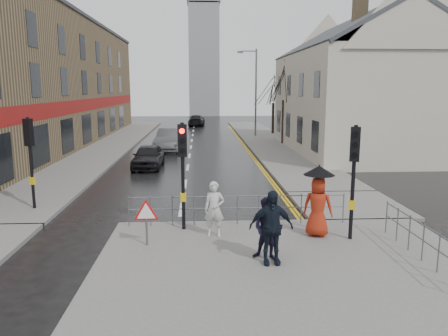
{
  "coord_description": "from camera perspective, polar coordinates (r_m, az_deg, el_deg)",
  "views": [
    {
      "loc": [
        0.76,
        -13.23,
        4.57
      ],
      "look_at": [
        1.72,
        4.53,
        1.32
      ],
      "focal_mm": 35.0,
      "sensor_mm": 36.0,
      "label": 1
    }
  ],
  "objects": [
    {
      "name": "left_pavement",
      "position": [
        37.22,
        -14.36,
        3.11
      ],
      "size": [
        4.0,
        44.0,
        0.14
      ],
      "primitive_type": "cube",
      "color": "#605E5B",
      "rests_on": "ground"
    },
    {
      "name": "tree_near",
      "position": [
        35.87,
        7.86,
        11.19
      ],
      "size": [
        2.4,
        2.4,
        6.58
      ],
      "color": "black",
      "rests_on": "right_pavement"
    },
    {
      "name": "building_right_cream",
      "position": [
        33.19,
        16.96,
        10.3
      ],
      "size": [
        9.0,
        16.4,
        10.1
      ],
      "color": "#B3AC9C",
      "rests_on": "ground"
    },
    {
      "name": "guard_railing_side",
      "position": [
        12.52,
        24.62,
        -7.93
      ],
      "size": [
        0.04,
        4.54,
        1.0
      ],
      "color": "#595B5E",
      "rests_on": "near_pavement"
    },
    {
      "name": "warning_sign",
      "position": [
        12.62,
        -10.13,
        -6.03
      ],
      "size": [
        0.8,
        0.07,
        1.35
      ],
      "color": "#595B5E",
      "rests_on": "near_pavement"
    },
    {
      "name": "pedestrian_with_umbrella",
      "position": [
        13.46,
        12.19,
        -3.97
      ],
      "size": [
        1.05,
        0.96,
        2.17
      ],
      "color": "#9A2512",
      "rests_on": "near_pavement"
    },
    {
      "name": "traffic_signal_near_left",
      "position": [
        13.6,
        -5.43,
        1.39
      ],
      "size": [
        0.28,
        0.27,
        3.4
      ],
      "color": "black",
      "rests_on": "near_pavement"
    },
    {
      "name": "near_pavement",
      "position": [
        10.95,
        9.27,
        -14.05
      ],
      "size": [
        10.0,
        9.0,
        0.14
      ],
      "primitive_type": "cube",
      "color": "#605E5B",
      "rests_on": "ground"
    },
    {
      "name": "car_far",
      "position": [
        54.23,
        -3.61,
        6.23
      ],
      "size": [
        2.16,
        4.68,
        1.32
      ],
      "primitive_type": "imported",
      "rotation": [
        0.0,
        0.0,
        3.07
      ],
      "color": "black",
      "rests_on": "ground"
    },
    {
      "name": "tree_far",
      "position": [
        43.83,
        6.49,
        10.12
      ],
      "size": [
        2.4,
        2.4,
        5.64
      ],
      "color": "black",
      "rests_on": "right_pavement"
    },
    {
      "name": "church_tower",
      "position": [
        75.36,
        -2.63,
        13.74
      ],
      "size": [
        5.0,
        5.0,
        18.0
      ],
      "primitive_type": "cube",
      "color": "gray",
      "rests_on": "ground"
    },
    {
      "name": "car_parked",
      "position": [
        25.7,
        -9.87,
        1.51
      ],
      "size": [
        1.74,
        4.03,
        1.35
      ],
      "primitive_type": "imported",
      "rotation": [
        0.0,
        0.0,
        -0.04
      ],
      "color": "black",
      "rests_on": "ground"
    },
    {
      "name": "pedestrian_a",
      "position": [
        13.23,
        -1.27,
        -5.38
      ],
      "size": [
        0.66,
        0.48,
        1.68
      ],
      "primitive_type": "imported",
      "rotation": [
        0.0,
        0.0,
        -0.13
      ],
      "color": "beige",
      "rests_on": "near_pavement"
    },
    {
      "name": "car_mid",
      "position": [
        32.6,
        -7.03,
        3.69
      ],
      "size": [
        2.2,
        5.1,
        1.63
      ],
      "primitive_type": "imported",
      "rotation": [
        0.0,
        0.0,
        -0.1
      ],
      "color": "#434648",
      "rests_on": "ground"
    },
    {
      "name": "traffic_signal_far_left",
      "position": [
        17.52,
        -24.04,
        2.55
      ],
      "size": [
        0.34,
        0.33,
        3.4
      ],
      "color": "black",
      "rests_on": "left_pavement"
    },
    {
      "name": "street_lamp",
      "position": [
        41.54,
        3.95,
        10.54
      ],
      "size": [
        1.83,
        0.25,
        8.0
      ],
      "color": "#595B5E",
      "rests_on": "right_pavement"
    },
    {
      "name": "right_pavement",
      "position": [
        38.92,
        5.4,
        3.69
      ],
      "size": [
        4.0,
        40.0,
        0.14
      ],
      "primitive_type": "cube",
      "color": "#605E5B",
      "rests_on": "ground"
    },
    {
      "name": "pavement_bridge_right",
      "position": [
        17.79,
        15.88,
        -4.69
      ],
      "size": [
        4.0,
        4.2,
        0.14
      ],
      "primitive_type": "cube",
      "color": "#605E5B",
      "rests_on": "ground"
    },
    {
      "name": "pedestrian_b",
      "position": [
        11.54,
        5.75,
        -7.89
      ],
      "size": [
        0.98,
        0.88,
        1.65
      ],
      "primitive_type": "imported",
      "rotation": [
        0.0,
        0.0,
        -0.38
      ],
      "color": "black",
      "rests_on": "near_pavement"
    },
    {
      "name": "traffic_signal_near_right",
      "position": [
        13.18,
        16.63,
        0.71
      ],
      "size": [
        0.34,
        0.33,
        3.4
      ],
      "color": "black",
      "rests_on": "near_pavement"
    },
    {
      "name": "building_left_terrace",
      "position": [
        37.47,
        -23.42,
        10.2
      ],
      "size": [
        8.0,
        42.0,
        10.0
      ],
      "primitive_type": "cube",
      "color": "brown",
      "rests_on": "ground"
    },
    {
      "name": "guard_railing_front",
      "position": [
        14.37,
        1.76,
        -4.61
      ],
      "size": [
        7.14,
        0.04,
        1.0
      ],
      "color": "#595B5E",
      "rests_on": "near_pavement"
    },
    {
      "name": "pedestrian_d",
      "position": [
        11.22,
        6.17,
        -7.71
      ],
      "size": [
        1.14,
        0.5,
        1.92
      ],
      "primitive_type": "imported",
      "rotation": [
        0.0,
        0.0,
        0.03
      ],
      "color": "black",
      "rests_on": "near_pavement"
    },
    {
      "name": "ground",
      "position": [
        14.01,
        -6.11,
        -8.73
      ],
      "size": [
        120.0,
        120.0,
        0.0
      ],
      "primitive_type": "plane",
      "color": "black",
      "rests_on": "ground"
    }
  ]
}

